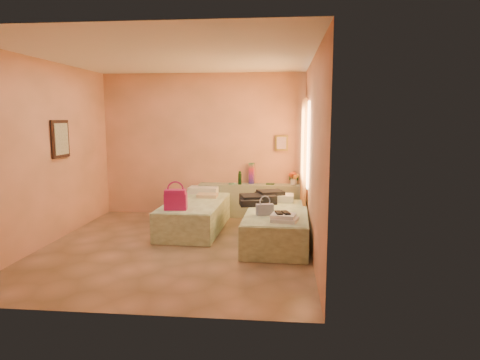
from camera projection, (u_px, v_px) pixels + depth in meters
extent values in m
plane|color=#A27D61|center=(177.00, 247.00, 6.47)|extent=(4.50, 4.50, 0.00)
cube|color=#F6A983|center=(203.00, 145.00, 8.48)|extent=(4.00, 0.02, 2.80)
cube|color=#F6A983|center=(45.00, 154.00, 6.47)|extent=(0.02, 4.50, 2.80)
cube|color=#F6A983|center=(313.00, 156.00, 6.07)|extent=(0.02, 4.50, 2.80)
cube|color=silver|center=(173.00, 56.00, 6.07)|extent=(4.00, 4.50, 0.02)
cube|color=#FAD89B|center=(307.00, 144.00, 7.29)|extent=(0.02, 1.10, 1.40)
cube|color=orange|center=(304.00, 165.00, 7.20)|extent=(0.05, 0.55, 2.20)
cube|color=orange|center=(303.00, 161.00, 7.79)|extent=(0.05, 0.45, 2.20)
cube|color=black|center=(60.00, 139.00, 6.83)|extent=(0.04, 0.50, 0.60)
cube|color=#AC9639|center=(282.00, 143.00, 8.29)|extent=(0.25, 0.04, 0.30)
cube|color=gray|center=(251.00, 200.00, 8.40)|extent=(2.05, 0.30, 0.65)
cube|color=beige|center=(195.00, 215.00, 7.46)|extent=(0.96, 2.03, 0.50)
cube|color=beige|center=(277.00, 227.00, 6.68)|extent=(0.96, 2.03, 0.50)
cylinder|color=#123316|center=(240.00, 178.00, 8.29)|extent=(0.08, 0.08, 0.25)
cube|color=#B81660|center=(252.00, 173.00, 8.39)|extent=(0.11, 0.11, 0.41)
cylinder|color=#4C8B70|center=(232.00, 184.00, 8.32)|extent=(0.13, 0.13, 0.03)
cube|color=#264729|center=(270.00, 184.00, 8.29)|extent=(0.17, 0.13, 0.03)
cube|color=silver|center=(294.00, 177.00, 8.27)|extent=(0.29, 0.29, 0.29)
cube|color=#B81660|center=(176.00, 199.00, 6.72)|extent=(0.36, 0.23, 0.32)
cube|color=tan|center=(207.00, 196.00, 7.79)|extent=(0.37, 0.30, 0.06)
cube|color=black|center=(261.00, 198.00, 7.24)|extent=(0.79, 0.79, 0.19)
cube|color=#384E86|center=(265.00, 209.00, 6.36)|extent=(0.28, 0.18, 0.16)
cube|color=white|center=(285.00, 218.00, 5.97)|extent=(0.41, 0.37, 0.10)
cube|color=black|center=(282.00, 213.00, 6.02)|extent=(0.20, 0.24, 0.02)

